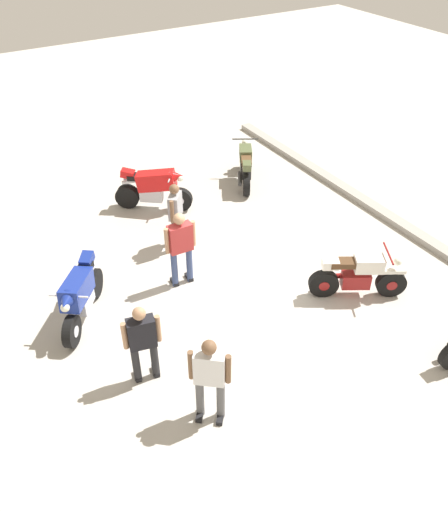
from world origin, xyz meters
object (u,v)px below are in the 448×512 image
(motorcycle_cream_vintage, at_px, (358,276))
(motorcycle_olive_vintage, at_px, (245,166))
(motorcycle_blue_sportbike, at_px, (80,295))
(motorcycle_red_sportbike, at_px, (153,188))
(person_in_gray_shirt, at_px, (176,213))
(person_in_white_shirt, at_px, (210,376))
(person_in_red_shirt, at_px, (181,245))
(person_in_black_shirt, at_px, (143,340))

(motorcycle_cream_vintage, bearing_deg, motorcycle_olive_vintage, 113.53)
(motorcycle_blue_sportbike, height_order, motorcycle_olive_vintage, motorcycle_blue_sportbike)
(motorcycle_red_sportbike, height_order, motorcycle_olive_vintage, motorcycle_red_sportbike)
(motorcycle_blue_sportbike, height_order, person_in_gray_shirt, person_in_gray_shirt)
(motorcycle_red_sportbike, xyz_separation_m, motorcycle_olive_vintage, (0.05, 2.69, -0.11))
(motorcycle_olive_vintage, distance_m, person_in_white_shirt, 7.60)
(person_in_white_shirt, distance_m, person_in_red_shirt, 3.32)
(motorcycle_cream_vintage, distance_m, person_in_gray_shirt, 4.11)
(motorcycle_blue_sportbike, bearing_deg, motorcycle_cream_vintage, 101.93)
(motorcycle_red_sportbike, distance_m, person_in_red_shirt, 3.10)
(person_in_white_shirt, bearing_deg, motorcycle_olive_vintage, -177.73)
(motorcycle_cream_vintage, xyz_separation_m, person_in_red_shirt, (-2.14, -2.81, 0.49))
(motorcycle_olive_vintage, relative_size, person_in_black_shirt, 1.11)
(person_in_black_shirt, bearing_deg, motorcycle_blue_sportbike, 25.28)
(motorcycle_olive_vintage, xyz_separation_m, person_in_black_shirt, (4.84, -5.13, 0.41))
(motorcycle_olive_vintage, xyz_separation_m, person_in_gray_shirt, (1.70, -2.94, 0.41))
(person_in_white_shirt, distance_m, person_in_black_shirt, 1.33)
(motorcycle_red_sportbike, relative_size, person_in_white_shirt, 1.00)
(person_in_white_shirt, bearing_deg, person_in_black_shirt, -116.34)
(motorcycle_blue_sportbike, relative_size, motorcycle_olive_vintage, 0.96)
(motorcycle_red_sportbike, bearing_deg, person_in_black_shirt, -78.98)
(person_in_red_shirt, bearing_deg, motorcycle_cream_vintage, -124.25)
(motorcycle_red_sportbike, distance_m, person_in_gray_shirt, 1.80)
(person_in_black_shirt, bearing_deg, motorcycle_olive_vintage, -33.67)
(person_in_red_shirt, distance_m, person_in_gray_shirt, 1.33)
(person_in_gray_shirt, bearing_deg, motorcycle_blue_sportbike, 65.28)
(motorcycle_olive_vintage, height_order, person_in_black_shirt, person_in_black_shirt)
(motorcycle_red_sportbike, distance_m, motorcycle_cream_vintage, 5.52)
(motorcycle_blue_sportbike, xyz_separation_m, person_in_white_shirt, (3.16, 0.97, 0.35))
(motorcycle_blue_sportbike, bearing_deg, person_in_white_shirt, 52.99)
(motorcycle_cream_vintage, relative_size, person_in_red_shirt, 1.03)
(motorcycle_red_sportbike, bearing_deg, person_in_red_shirt, -66.80)
(motorcycle_cream_vintage, relative_size, person_in_gray_shirt, 1.10)
(motorcycle_red_sportbike, relative_size, person_in_red_shirt, 0.98)
(motorcycle_olive_vintage, relative_size, person_in_gray_shirt, 1.11)
(motorcycle_olive_vintage, xyz_separation_m, person_in_red_shirt, (2.93, -3.45, 0.49))
(person_in_gray_shirt, xyz_separation_m, person_in_black_shirt, (3.14, -2.18, 0.00))
(person_in_red_shirt, bearing_deg, person_in_black_shirt, 141.80)
(motorcycle_cream_vintage, distance_m, motorcycle_blue_sportbike, 5.38)
(motorcycle_cream_vintage, bearing_deg, person_in_white_shirt, -135.36)
(motorcycle_olive_vintage, bearing_deg, motorcycle_blue_sportbike, 147.84)
(motorcycle_blue_sportbike, distance_m, motorcycle_olive_vintage, 6.26)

